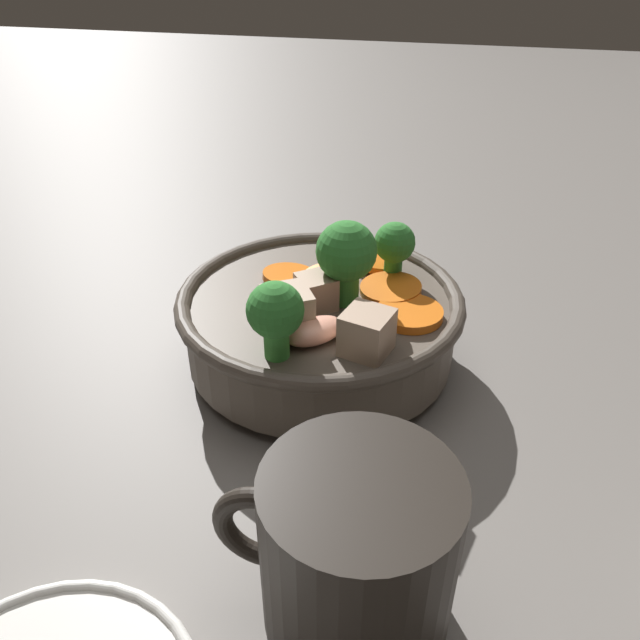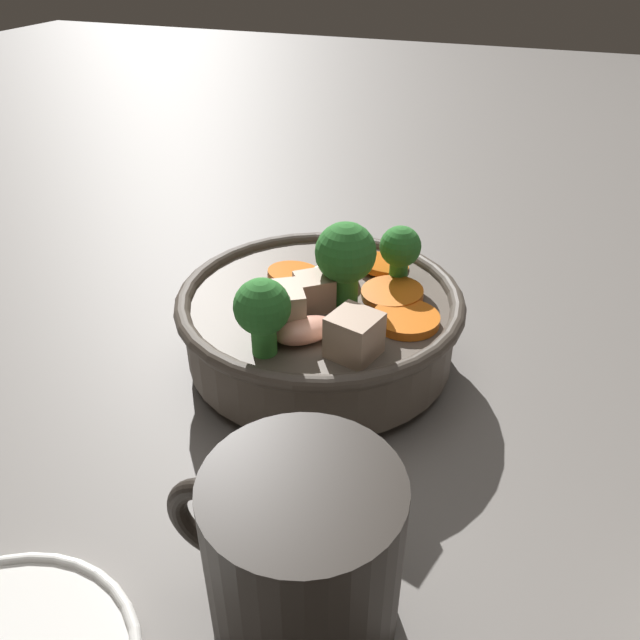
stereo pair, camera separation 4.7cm
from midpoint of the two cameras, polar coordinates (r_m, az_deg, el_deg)
The scene contains 3 objects.
ground_plane at distance 0.49m, azimuth 2.74°, elevation -3.85°, with size 3.00×3.00×0.00m, color slate.
stirfry_bowl at distance 0.47m, azimuth 2.99°, elevation 0.23°, with size 0.21×0.21×0.12m.
dark_mug at distance 0.31m, azimuth 2.89°, elevation -20.76°, with size 0.12×0.09×0.09m.
Camera 2 is at (-0.14, 0.37, 0.30)m, focal length 35.00 mm.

